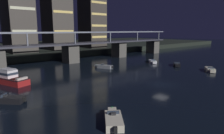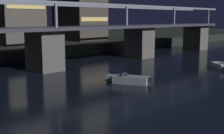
# 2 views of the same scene
# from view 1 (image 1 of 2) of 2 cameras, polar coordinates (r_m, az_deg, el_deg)

# --- Properties ---
(ground_plane) EXTENTS (400.00, 400.00, 0.00)m
(ground_plane) POSITION_cam_1_polar(r_m,az_deg,el_deg) (38.09, 14.02, -4.83)
(ground_plane) COLOR black
(far_riverbank) EXTENTS (240.00, 80.00, 2.20)m
(far_riverbank) POSITION_cam_1_polar(r_m,az_deg,el_deg) (106.73, -24.62, 4.85)
(far_riverbank) COLOR black
(far_riverbank) RESTS_ON ground
(river_bridge) EXTENTS (87.05, 6.40, 9.38)m
(river_bridge) POSITION_cam_1_polar(r_m,az_deg,el_deg) (62.17, -11.81, 4.91)
(river_bridge) COLOR #4C4944
(river_bridge) RESTS_ON ground
(tower_central) EXTENTS (8.65, 11.14, 36.56)m
(tower_central) POSITION_cam_1_polar(r_m,az_deg,el_deg) (84.62, -15.69, 17.24)
(tower_central) COLOR #423D38
(tower_central) RESTS_ON far_riverbank
(tower_east_tall) EXTENTS (8.59, 10.53, 24.52)m
(tower_east_tall) POSITION_cam_1_polar(r_m,az_deg,el_deg) (91.63, -5.71, 13.24)
(tower_east_tall) COLOR #38332D
(tower_east_tall) RESTS_ON far_riverbank
(cabin_cruiser_near_left) EXTENTS (5.21, 9.30, 2.79)m
(cabin_cruiser_near_left) POSITION_cam_1_polar(r_m,az_deg,el_deg) (42.07, -27.41, -2.79)
(cabin_cruiser_near_left) COLOR maroon
(cabin_cruiser_near_left) RESTS_ON ground
(speedboat_near_center) EXTENTS (4.20, 4.55, 1.16)m
(speedboat_near_center) POSITION_cam_1_polar(r_m,az_deg,el_deg) (62.20, 11.54, 1.55)
(speedboat_near_center) COLOR silver
(speedboat_near_center) RESTS_ON ground
(speedboat_near_right) EXTENTS (4.03, 4.67, 1.16)m
(speedboat_near_right) POSITION_cam_1_polar(r_m,az_deg,el_deg) (22.07, 0.46, -14.86)
(speedboat_near_right) COLOR beige
(speedboat_near_right) RESTS_ON ground
(speedboat_mid_left) EXTENTS (4.33, 4.45, 1.16)m
(speedboat_mid_left) POSITION_cam_1_polar(r_m,az_deg,el_deg) (31.49, -27.53, -8.20)
(speedboat_mid_left) COLOR black
(speedboat_mid_left) RESTS_ON ground
(speedboat_mid_center) EXTENTS (4.80, 3.77, 1.16)m
(speedboat_mid_center) POSITION_cam_1_polar(r_m,az_deg,el_deg) (58.65, 18.06, 0.71)
(speedboat_mid_center) COLOR black
(speedboat_mid_center) RESTS_ON ground
(speedboat_mid_right) EXTENTS (3.21, 5.03, 1.16)m
(speedboat_mid_right) POSITION_cam_1_polar(r_m,az_deg,el_deg) (52.47, -2.26, 0.12)
(speedboat_mid_right) COLOR gray
(speedboat_mid_right) RESTS_ON ground
(speedboat_far_left) EXTENTS (4.76, 3.87, 1.16)m
(speedboat_far_left) POSITION_cam_1_polar(r_m,az_deg,el_deg) (54.04, 26.26, -0.66)
(speedboat_far_left) COLOR beige
(speedboat_far_left) RESTS_ON ground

